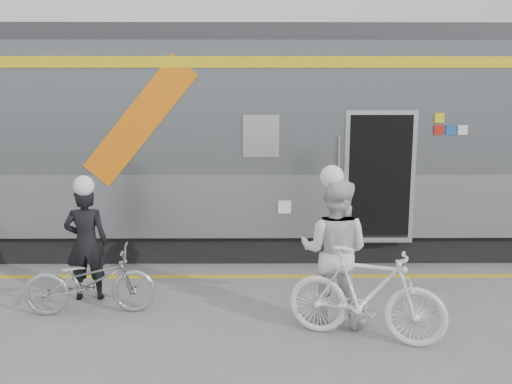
{
  "coord_description": "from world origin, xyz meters",
  "views": [
    {
      "loc": [
        0.47,
        -6.31,
        2.9
      ],
      "look_at": [
        0.52,
        1.6,
        1.5
      ],
      "focal_mm": 38.0,
      "sensor_mm": 36.0,
      "label": 1
    }
  ],
  "objects_px": {
    "man": "(86,243)",
    "bicycle_left": "(90,281)",
    "woman": "(334,252)",
    "bicycle_right": "(366,295)"
  },
  "relations": [
    {
      "from": "bicycle_left",
      "to": "woman",
      "type": "xyz_separation_m",
      "value": [
        3.23,
        -0.29,
        0.49
      ]
    },
    {
      "from": "man",
      "to": "bicycle_left",
      "type": "height_order",
      "value": "man"
    },
    {
      "from": "bicycle_left",
      "to": "bicycle_right",
      "type": "xyz_separation_m",
      "value": [
        3.53,
        -0.84,
        0.11
      ]
    },
    {
      "from": "bicycle_left",
      "to": "woman",
      "type": "bearing_deg",
      "value": -101.18
    },
    {
      "from": "bicycle_left",
      "to": "woman",
      "type": "distance_m",
      "value": 3.28
    },
    {
      "from": "woman",
      "to": "bicycle_right",
      "type": "bearing_deg",
      "value": 139.66
    },
    {
      "from": "bicycle_right",
      "to": "man",
      "type": "bearing_deg",
      "value": 90.65
    },
    {
      "from": "bicycle_right",
      "to": "woman",
      "type": "bearing_deg",
      "value": 49.66
    },
    {
      "from": "man",
      "to": "bicycle_left",
      "type": "bearing_deg",
      "value": 103.88
    },
    {
      "from": "man",
      "to": "woman",
      "type": "bearing_deg",
      "value": 160.18
    }
  ]
}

